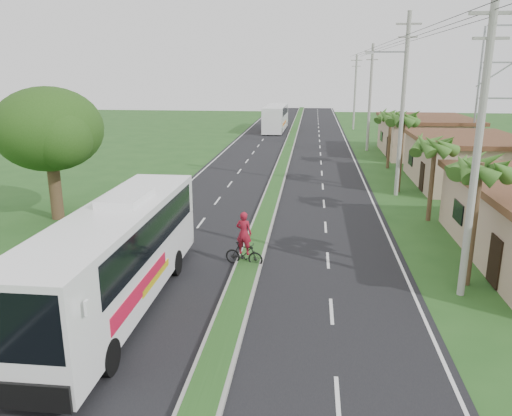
# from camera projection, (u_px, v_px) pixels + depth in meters

# --- Properties ---
(ground) EXTENTS (180.00, 180.00, 0.00)m
(ground) POSITION_uv_depth(u_px,v_px,m) (235.00, 307.00, 18.28)
(ground) COLOR #234D1C
(ground) RESTS_ON ground
(road_asphalt) EXTENTS (14.00, 160.00, 0.02)m
(road_asphalt) POSITION_uv_depth(u_px,v_px,m) (276.00, 185.00, 37.42)
(road_asphalt) COLOR black
(road_asphalt) RESTS_ON ground
(median_strip) EXTENTS (1.20, 160.00, 0.18)m
(median_strip) POSITION_uv_depth(u_px,v_px,m) (276.00, 184.00, 37.40)
(median_strip) COLOR gray
(median_strip) RESTS_ON ground
(lane_edge_left) EXTENTS (0.12, 160.00, 0.01)m
(lane_edge_left) POSITION_uv_depth(u_px,v_px,m) (189.00, 183.00, 38.15)
(lane_edge_left) COLOR silver
(lane_edge_left) RESTS_ON ground
(lane_edge_right) EXTENTS (0.12, 160.00, 0.01)m
(lane_edge_right) POSITION_uv_depth(u_px,v_px,m) (366.00, 188.00, 36.70)
(lane_edge_right) COLOR silver
(lane_edge_right) RESTS_ON ground
(shop_mid) EXTENTS (7.60, 10.60, 3.67)m
(shop_mid) POSITION_uv_depth(u_px,v_px,m) (464.00, 160.00, 37.33)
(shop_mid) COLOR tan
(shop_mid) RESTS_ON ground
(shop_far) EXTENTS (8.60, 11.60, 3.82)m
(shop_far) POSITION_uv_depth(u_px,v_px,m) (425.00, 136.00, 50.71)
(shop_far) COLOR tan
(shop_far) RESTS_ON ground
(palm_verge_a) EXTENTS (2.40, 2.40, 5.45)m
(palm_verge_a) POSITION_uv_depth(u_px,v_px,m) (480.00, 169.00, 18.90)
(palm_verge_a) COLOR #473321
(palm_verge_a) RESTS_ON ground
(palm_verge_b) EXTENTS (2.40, 2.40, 5.05)m
(palm_verge_b) POSITION_uv_depth(u_px,v_px,m) (435.00, 145.00, 27.58)
(palm_verge_b) COLOR #473321
(palm_verge_b) RESTS_ON ground
(palm_verge_c) EXTENTS (2.40, 2.40, 5.85)m
(palm_verge_c) POSITION_uv_depth(u_px,v_px,m) (404.00, 119.00, 34.15)
(palm_verge_c) COLOR #473321
(palm_verge_c) RESTS_ON ground
(palm_verge_d) EXTENTS (2.40, 2.40, 5.25)m
(palm_verge_d) POSITION_uv_depth(u_px,v_px,m) (391.00, 116.00, 42.86)
(palm_verge_d) COLOR #473321
(palm_verge_d) RESTS_ON ground
(shade_tree) EXTENTS (6.30, 6.00, 7.54)m
(shade_tree) POSITION_uv_depth(u_px,v_px,m) (47.00, 132.00, 27.84)
(shade_tree) COLOR #473321
(shade_tree) RESTS_ON ground
(utility_pole_a) EXTENTS (1.60, 0.28, 11.00)m
(utility_pole_a) POSITION_uv_depth(u_px,v_px,m) (478.00, 148.00, 17.75)
(utility_pole_a) COLOR gray
(utility_pole_a) RESTS_ON ground
(utility_pole_b) EXTENTS (3.20, 0.28, 12.00)m
(utility_pole_b) POSITION_uv_depth(u_px,v_px,m) (402.00, 103.00, 32.92)
(utility_pole_b) COLOR gray
(utility_pole_b) RESTS_ON ground
(utility_pole_c) EXTENTS (1.60, 0.28, 11.00)m
(utility_pole_c) POSITION_uv_depth(u_px,v_px,m) (370.00, 97.00, 52.22)
(utility_pole_c) COLOR gray
(utility_pole_c) RESTS_ON ground
(utility_pole_d) EXTENTS (1.60, 0.28, 10.50)m
(utility_pole_d) POSITION_uv_depth(u_px,v_px,m) (355.00, 91.00, 71.44)
(utility_pole_d) COLOR gray
(utility_pole_d) RESTS_ON ground
(coach_bus_main) EXTENTS (2.69, 12.37, 3.99)m
(coach_bus_main) POSITION_uv_depth(u_px,v_px,m) (117.00, 251.00, 17.58)
(coach_bus_main) COLOR white
(coach_bus_main) RESTS_ON ground
(coach_bus_far) EXTENTS (2.86, 12.21, 3.54)m
(coach_bus_far) POSITION_uv_depth(u_px,v_px,m) (276.00, 116.00, 70.82)
(coach_bus_far) COLOR white
(coach_bus_far) RESTS_ON ground
(motorcyclist) EXTENTS (1.82, 0.88, 2.48)m
(motorcyclist) POSITION_uv_depth(u_px,v_px,m) (244.00, 246.00, 21.87)
(motorcyclist) COLOR black
(motorcyclist) RESTS_ON ground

